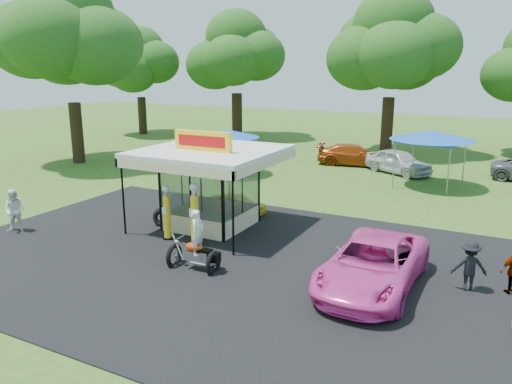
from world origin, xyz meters
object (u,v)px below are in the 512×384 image
at_px(kiosk_car, 237,203).
at_px(spectator_west, 15,211).
at_px(gas_pump_left, 167,214).
at_px(bg_car_c, 398,162).
at_px(gas_pump_right, 195,216).
at_px(motorcycle, 196,246).
at_px(tent_west, 227,134).
at_px(gas_station_kiosk, 211,186).
at_px(tent_east, 432,136).
at_px(bg_car_b, 353,155).
at_px(bg_car_a, 236,152).
at_px(spectator_east_a, 470,266).
at_px(pink_sedan, 373,264).

relative_size(kiosk_car, spectator_west, 1.55).
bearing_deg(gas_pump_left, bg_car_c, 72.23).
relative_size(gas_pump_right, motorcycle, 1.13).
relative_size(motorcycle, tent_west, 0.55).
distance_m(gas_pump_right, kiosk_car, 4.63).
bearing_deg(gas_station_kiosk, tent_east, 59.37).
bearing_deg(tent_east, gas_pump_right, -113.92).
distance_m(gas_station_kiosk, spectator_west, 8.13).
bearing_deg(bg_car_b, gas_station_kiosk, 165.08).
distance_m(motorcycle, spectator_west, 8.90).
distance_m(bg_car_b, bg_car_c, 3.60).
bearing_deg(gas_pump_left, bg_car_a, 110.15).
height_order(gas_pump_right, bg_car_c, gas_pump_right).
distance_m(gas_station_kiosk, gas_pump_left, 2.41).
xyz_separation_m(gas_station_kiosk, kiosk_car, (-0.00, 2.21, -1.30)).
bearing_deg(spectator_east_a, tent_east, -92.18).
bearing_deg(pink_sedan, gas_pump_right, 176.72).
distance_m(spectator_east_a, bg_car_b, 19.87).
relative_size(kiosk_car, pink_sedan, 0.50).
relative_size(spectator_west, spectator_east_a, 1.13).
xyz_separation_m(spectator_west, bg_car_a, (0.56, 17.41, -0.16)).
bearing_deg(motorcycle, bg_car_a, 113.28).
xyz_separation_m(gas_station_kiosk, tent_east, (7.06, 11.92, 1.13)).
bearing_deg(spectator_west, spectator_east_a, -22.29).
relative_size(spectator_west, bg_car_c, 0.40).
bearing_deg(kiosk_car, gas_pump_right, -170.64).
bearing_deg(motorcycle, tent_west, 114.21).
xyz_separation_m(tent_west, tent_east, (11.88, 2.40, 0.35)).
distance_m(kiosk_car, spectator_east_a, 11.10).
distance_m(gas_pump_left, gas_pump_right, 1.41).
bearing_deg(kiosk_car, bg_car_a, 29.93).
distance_m(gas_station_kiosk, kiosk_car, 2.56).
bearing_deg(spectator_east_a, spectator_west, -7.21).
distance_m(pink_sedan, bg_car_c, 17.79).
distance_m(gas_station_kiosk, tent_east, 13.90).
bearing_deg(tent_east, pink_sedan, -87.49).
xyz_separation_m(bg_car_c, tent_west, (-9.59, -5.19, 1.80)).
xyz_separation_m(gas_pump_left, gas_pump_right, (1.40, -0.11, 0.12)).
xyz_separation_m(kiosk_car, bg_car_c, (4.77, 12.50, 0.29)).
bearing_deg(tent_east, bg_car_b, 143.85).
distance_m(gas_pump_right, tent_west, 13.15).
relative_size(motorcycle, kiosk_car, 0.78).
bearing_deg(spectator_east_a, motorcycle, 0.87).
relative_size(kiosk_car, bg_car_c, 0.62).
bearing_deg(motorcycle, spectator_east_a, 14.29).
height_order(gas_pump_right, spectator_west, gas_pump_right).
xyz_separation_m(bg_car_a, tent_east, (13.32, -1.16, 2.17)).
relative_size(gas_station_kiosk, bg_car_c, 1.20).
distance_m(spectator_west, bg_car_b, 21.98).
bearing_deg(tent_east, kiosk_car, -126.00).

